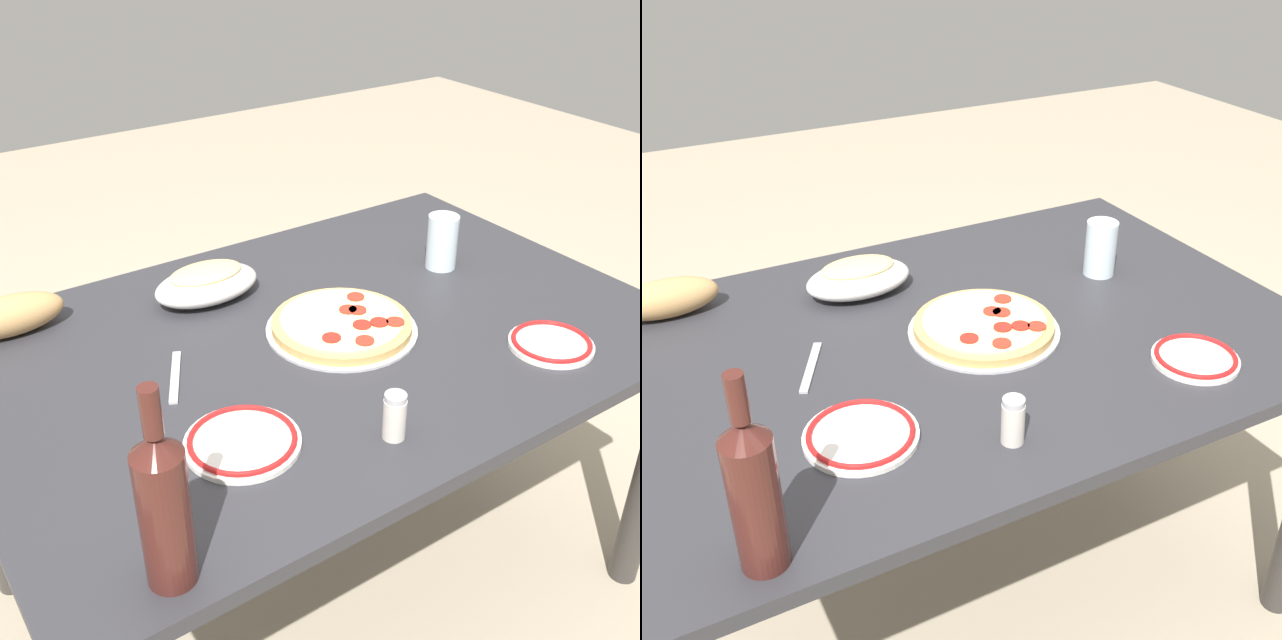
{
  "view_description": "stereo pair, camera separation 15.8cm",
  "coord_description": "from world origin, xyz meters",
  "views": [
    {
      "loc": [
        -0.77,
        -1.13,
        1.57
      ],
      "look_at": [
        0.0,
        0.0,
        0.77
      ],
      "focal_mm": 43.21,
      "sensor_mm": 36.0,
      "label": 1
    },
    {
      "loc": [
        -0.64,
        -1.21,
        1.57
      ],
      "look_at": [
        0.0,
        0.0,
        0.77
      ],
      "focal_mm": 43.21,
      "sensor_mm": 36.0,
      "label": 2
    }
  ],
  "objects": [
    {
      "name": "ground_plane",
      "position": [
        0.0,
        0.0,
        0.0
      ],
      "size": [
        8.0,
        8.0,
        0.0
      ],
      "primitive_type": "plane",
      "color": "tan",
      "rests_on": "ground"
    },
    {
      "name": "dining_table",
      "position": [
        0.0,
        0.0,
        0.63
      ],
      "size": [
        1.43,
        0.97,
        0.74
      ],
      "color": "#2D2D33",
      "rests_on": "ground"
    },
    {
      "name": "pepperoni_pizza",
      "position": [
        0.04,
        -0.02,
        0.75
      ],
      "size": [
        0.32,
        0.32,
        0.03
      ],
      "color": "#B7B7BC",
      "rests_on": "dining_table"
    },
    {
      "name": "baked_pasta_dish",
      "position": [
        -0.13,
        0.26,
        0.78
      ],
      "size": [
        0.24,
        0.15,
        0.08
      ],
      "color": "white",
      "rests_on": "dining_table"
    },
    {
      "name": "wine_bottle",
      "position": [
        -0.53,
        -0.42,
        0.87
      ],
      "size": [
        0.07,
        0.07,
        0.31
      ],
      "color": "#471E19",
      "rests_on": "dining_table"
    },
    {
      "name": "water_glass",
      "position": [
        0.41,
        0.09,
        0.81
      ],
      "size": [
        0.07,
        0.07,
        0.13
      ],
      "primitive_type": "cylinder",
      "color": "silver",
      "rests_on": "dining_table"
    },
    {
      "name": "side_plate_near",
      "position": [
        0.35,
        -0.31,
        0.75
      ],
      "size": [
        0.17,
        0.17,
        0.02
      ],
      "color": "white",
      "rests_on": "dining_table"
    },
    {
      "name": "side_plate_far",
      "position": [
        -0.31,
        -0.23,
        0.75
      ],
      "size": [
        0.2,
        0.2,
        0.02
      ],
      "color": "white",
      "rests_on": "dining_table"
    },
    {
      "name": "bread_loaf",
      "position": [
        -0.52,
        0.36,
        0.78
      ],
      "size": [
        0.22,
        0.09,
        0.08
      ],
      "primitive_type": "ellipsoid",
      "color": "tan",
      "rests_on": "dining_table"
    },
    {
      "name": "spice_shaker",
      "position": [
        -0.09,
        -0.35,
        0.78
      ],
      "size": [
        0.04,
        0.04,
        0.09
      ],
      "color": "silver",
      "rests_on": "dining_table"
    },
    {
      "name": "fork_left",
      "position": [
        -0.32,
        0.02,
        0.74
      ],
      "size": [
        0.09,
        0.16,
        0.0
      ],
      "primitive_type": "cube",
      "rotation": [
        0.0,
        0.0,
        4.23
      ],
      "color": "#B7B7BC",
      "rests_on": "dining_table"
    }
  ]
}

